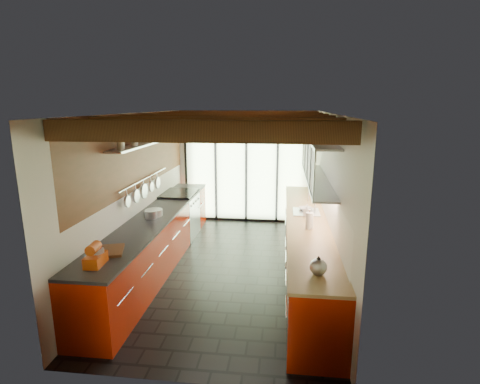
{
  "coord_description": "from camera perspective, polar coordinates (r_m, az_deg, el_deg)",
  "views": [
    {
      "loc": [
        0.86,
        -5.9,
        2.74
      ],
      "look_at": [
        0.12,
        0.4,
        1.25
      ],
      "focal_mm": 28.0,
      "sensor_mm": 36.0,
      "label": 1
    }
  ],
  "objects": [
    {
      "name": "cutting_board",
      "position": [
        5.05,
        -19.01,
        -8.46
      ],
      "size": [
        0.4,
        0.47,
        0.03
      ],
      "primitive_type": "cube",
      "rotation": [
        0.0,
        0.0,
        0.32
      ],
      "color": "brown",
      "rests_on": "left_counter"
    },
    {
      "name": "left_counter",
      "position": [
        6.67,
        -12.51,
        -7.07
      ],
      "size": [
        0.68,
        5.0,
        0.92
      ],
      "color": "#9E1903",
      "rests_on": "ground"
    },
    {
      "name": "upper_cabinets_right",
      "position": [
        6.29,
        11.86,
        4.8
      ],
      "size": [
        0.34,
        3.0,
        3.0
      ],
      "color": "silver",
      "rests_on": "ground"
    },
    {
      "name": "pot_small",
      "position": [
        6.43,
        -12.98,
        -3.07
      ],
      "size": [
        0.36,
        0.36,
        0.11
      ],
      "primitive_type": "cylinder",
      "rotation": [
        0.0,
        0.0,
        0.32
      ],
      "color": "silver",
      "rests_on": "left_counter"
    },
    {
      "name": "pot_large",
      "position": [
        6.3,
        -13.39,
        -3.32
      ],
      "size": [
        0.21,
        0.21,
        0.13
      ],
      "primitive_type": "cylinder",
      "rotation": [
        0.0,
        0.0,
        -0.04
      ],
      "color": "silver",
      "rests_on": "left_counter"
    },
    {
      "name": "bowl",
      "position": [
        6.67,
        9.96,
        -2.56
      ],
      "size": [
        0.28,
        0.28,
        0.06
      ],
      "primitive_type": "imported",
      "rotation": [
        0.0,
        0.0,
        0.21
      ],
      "color": "silver",
      "rests_on": "right_counter"
    },
    {
      "name": "paper_towel",
      "position": [
        5.69,
        10.54,
        -4.35
      ],
      "size": [
        0.13,
        0.13,
        0.3
      ],
      "color": "white",
      "rests_on": "right_counter"
    },
    {
      "name": "ground",
      "position": [
        6.56,
        -1.5,
        -11.47
      ],
      "size": [
        5.5,
        5.5,
        0.0
      ],
      "primitive_type": "plane",
      "color": "black",
      "rests_on": "ground"
    },
    {
      "name": "right_counter",
      "position": [
        6.34,
        10.07,
        -8.07
      ],
      "size": [
        0.68,
        5.0,
        0.92
      ],
      "color": "#9E1903",
      "rests_on": "ground"
    },
    {
      "name": "soap_bottle",
      "position": [
        6.31,
        10.16,
        -2.79
      ],
      "size": [
        0.12,
        0.12,
        0.2
      ],
      "primitive_type": "imported",
      "rotation": [
        0.0,
        0.0,
        -0.36
      ],
      "color": "silver",
      "rests_on": "right_counter"
    },
    {
      "name": "room_shell",
      "position": [
        6.06,
        -1.59,
        2.89
      ],
      "size": [
        5.5,
        5.5,
        5.5
      ],
      "color": "silver",
      "rests_on": "ground"
    },
    {
      "name": "glass_door",
      "position": [
        8.7,
        0.97,
        6.09
      ],
      "size": [
        2.95,
        0.1,
        2.9
      ],
      "color": "#C6EAAD",
      "rests_on": "ground"
    },
    {
      "name": "kettle",
      "position": [
        4.25,
        11.84,
        -10.95
      ],
      "size": [
        0.2,
        0.24,
        0.23
      ],
      "color": "silver",
      "rests_on": "right_counter"
    },
    {
      "name": "ceiling_beams",
      "position": [
        6.34,
        -1.14,
        10.71
      ],
      "size": [
        3.14,
        5.06,
        4.9
      ],
      "color": "#593316",
      "rests_on": "ground"
    },
    {
      "name": "sink_assembly",
      "position": [
        6.56,
        10.17,
        -2.74
      ],
      "size": [
        0.45,
        0.52,
        0.43
      ],
      "color": "silver",
      "rests_on": "right_counter"
    },
    {
      "name": "left_wall_fixtures",
      "position": [
        6.57,
        -14.19,
        5.0
      ],
      "size": [
        0.28,
        2.6,
        0.96
      ],
      "color": "silver",
      "rests_on": "ground"
    },
    {
      "name": "stand_mixer",
      "position": [
        4.69,
        -21.15,
        -9.08
      ],
      "size": [
        0.19,
        0.32,
        0.28
      ],
      "color": "#CA4610",
      "rests_on": "left_counter"
    },
    {
      "name": "range_stove",
      "position": [
        7.98,
        -9.14,
        -3.47
      ],
      "size": [
        0.66,
        0.9,
        0.97
      ],
      "color": "silver",
      "rests_on": "ground"
    }
  ]
}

